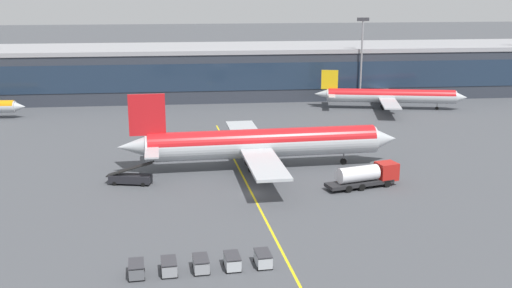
{
  "coord_description": "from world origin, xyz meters",
  "views": [
    {
      "loc": [
        -8.22,
        -80.15,
        28.41
      ],
      "look_at": [
        1.36,
        9.61,
        4.5
      ],
      "focal_mm": 43.32,
      "sensor_mm": 36.0,
      "label": 1
    }
  ],
  "objects": [
    {
      "name": "terminal_building",
      "position": [
        -2.65,
        75.67,
        6.32
      ],
      "size": [
        220.68,
        22.28,
        12.6
      ],
      "color": "#2D333D",
      "rests_on": "ground_plane"
    },
    {
      "name": "fuel_tanker",
      "position": [
        16.28,
        1.09,
        1.75
      ],
      "size": [
        11.08,
        5.28,
        3.25
      ],
      "color": "#232326",
      "rests_on": "ground_plane"
    },
    {
      "name": "main_airliner",
      "position": [
        2.45,
        11.59,
        4.09
      ],
      "size": [
        43.99,
        34.74,
        12.29
      ],
      "color": "#B2B7BC",
      "rests_on": "ground_plane"
    },
    {
      "name": "baggage_cart_2",
      "position": [
        -7.7,
        -22.84,
        0.78
      ],
      "size": [
        1.82,
        2.77,
        1.48
      ],
      "color": "gray",
      "rests_on": "ground_plane"
    },
    {
      "name": "apron_lead_in_line",
      "position": [
        -0.39,
        2.0,
        0.0
      ],
      "size": [
        6.0,
        79.82,
        0.01
      ],
      "primitive_type": "cube",
      "rotation": [
        0.0,
        0.0,
        0.07
      ],
      "color": "yellow",
      "rests_on": "ground_plane"
    },
    {
      "name": "baggage_cart_1",
      "position": [
        -10.89,
        -23.1,
        0.78
      ],
      "size": [
        1.82,
        2.77,
        1.48
      ],
      "color": "gray",
      "rests_on": "ground_plane"
    },
    {
      "name": "ground_plane",
      "position": [
        0.0,
        0.0,
        0.0
      ],
      "size": [
        700.0,
        700.0,
        0.0
      ],
      "primitive_type": "plane",
      "color": "#47494F"
    },
    {
      "name": "baggage_cart_0",
      "position": [
        -14.08,
        -23.37,
        0.78
      ],
      "size": [
        1.82,
        2.77,
        1.48
      ],
      "color": "#595B60",
      "rests_on": "ground_plane"
    },
    {
      "name": "commuter_jet_far",
      "position": [
        36.86,
        54.37,
        3.07
      ],
      "size": [
        34.23,
        27.44,
        8.78
      ],
      "color": "#B2B7BC",
      "rests_on": "ground_plane"
    },
    {
      "name": "baggage_cart_3",
      "position": [
        -4.51,
        -22.57,
        0.78
      ],
      "size": [
        1.82,
        2.77,
        1.48
      ],
      "color": "#B2B7BC",
      "rests_on": "ground_plane"
    },
    {
      "name": "belt_loader",
      "position": [
        -17.25,
        5.88,
        0.99
      ],
      "size": [
        7.02,
        3.13,
        3.49
      ],
      "color": "black",
      "rests_on": "ground_plane"
    },
    {
      "name": "baggage_cart_4",
      "position": [
        -1.32,
        -22.31,
        0.78
      ],
      "size": [
        1.82,
        2.77,
        1.48
      ],
      "color": "#B2B7BC",
      "rests_on": "ground_plane"
    },
    {
      "name": "apron_light_mast_0",
      "position": [
        32.45,
        63.71,
        11.96
      ],
      "size": [
        2.8,
        0.5,
        20.08
      ],
      "color": "gray",
      "rests_on": "ground_plane"
    }
  ]
}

